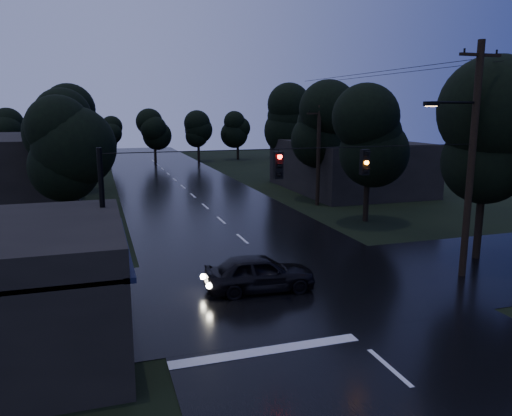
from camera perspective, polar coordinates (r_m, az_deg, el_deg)
main_road at (r=37.74m, az=-5.82°, el=0.15°), size 12.00×120.00×0.02m
cross_street at (r=21.06m, az=4.59°, el=-8.91°), size 60.00×9.00×0.02m
building_far_right at (r=45.96m, az=10.43°, el=4.79°), size 10.00×14.00×4.40m
building_far_left at (r=46.93m, az=-25.58°, el=4.37°), size 10.00×16.00×5.00m
utility_pole_main at (r=22.95m, az=23.27°, el=5.38°), size 3.50×0.30×10.00m
utility_pole_far at (r=37.91m, az=7.15°, el=6.09°), size 2.00×0.30×7.50m
anchor_pole_left at (r=17.77m, az=-16.95°, el=-3.07°), size 0.18×0.18×6.00m
span_signals at (r=19.18m, az=7.53°, el=5.17°), size 15.00×0.37×1.12m
tree_corner_near at (r=26.11m, az=24.86°, el=7.49°), size 4.48×4.48×9.44m
tree_left_a at (r=28.36m, az=-20.69°, el=6.50°), size 3.92×3.92×8.26m
tree_left_b at (r=36.34m, az=-21.12°, el=7.96°), size 4.20×4.20×8.85m
tree_left_c at (r=46.34m, az=-21.25°, el=8.98°), size 4.48×4.48×9.44m
tree_right_a at (r=32.80m, az=12.79°, el=8.15°), size 4.20×4.20×8.85m
tree_right_b at (r=40.14m, az=7.72°, el=9.39°), size 4.48×4.48×9.44m
tree_right_c at (r=49.56m, az=3.34°, el=10.25°), size 4.76×4.76×10.03m
car at (r=20.26m, az=0.42°, el=-7.42°), size 4.58×2.12×1.52m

